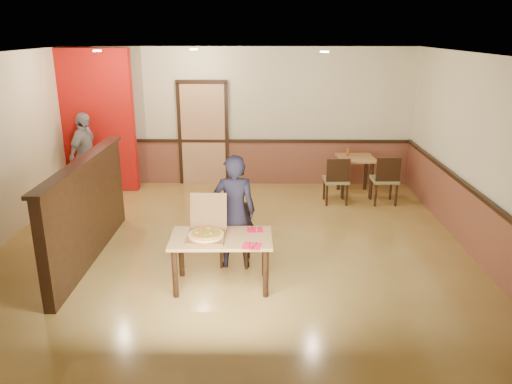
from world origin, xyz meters
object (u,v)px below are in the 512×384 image
side_table (355,166)px  diner (235,212)px  main_table (221,245)px  side_chair_left (337,179)px  pizza_box (207,232)px  condiment (348,152)px  side_chair_right (385,178)px  passerby (85,155)px  diner_chair (236,231)px

side_table → diner: (-2.18, -3.22, 0.22)m
main_table → diner: 0.63m
side_chair_left → pizza_box: bearing=55.9°
side_table → condiment: (-0.15, 0.10, 0.25)m
pizza_box → side_table: bearing=57.9°
pizza_box → side_chair_right: bearing=48.4°
condiment → diner: bearing=-121.5°
diner → pizza_box: (-0.31, -0.58, -0.06)m
side_chair_right → passerby: (-5.70, 0.47, 0.31)m
side_chair_right → diner: bearing=43.2°
side_table → condiment: bearing=146.5°
side_chair_right → side_table: bearing=-55.3°
main_table → passerby: 4.68m
side_table → main_table: bearing=-121.5°
diner → main_table: bearing=72.9°
side_chair_right → passerby: 5.73m
side_chair_left → pizza_box: 3.79m
side_chair_left → passerby: 4.83m
side_table → passerby: bearing=-178.4°
side_chair_left → side_chair_right: (0.90, -0.00, 0.01)m
main_table → condiment: bearing=59.3°
side_chair_right → pizza_box: 4.34m
diner → condiment: bearing=-125.3°
side_chair_right → side_table: (-0.45, 0.62, 0.07)m
main_table → side_table: side_table is taller
diner_chair → side_chair_left: side_chair_left is taller
side_chair_right → passerby: bearing=-6.2°
main_table → condiment: 4.46m
side_chair_left → passerby: bearing=-6.9°
diner_chair → passerby: size_ratio=0.51×
diner_chair → side_chair_right: (2.63, 2.46, 0.05)m
side_chair_left → side_chair_right: bearing=178.6°
diner → passerby: (-3.06, 3.08, 0.02)m
side_table → side_chair_right: bearing=-53.9°
diner_chair → main_table: bearing=-97.1°
side_chair_right → pizza_box: (-2.95, -3.18, 0.23)m
main_table → passerby: (-2.93, 3.65, 0.25)m
side_chair_left → side_chair_right: size_ratio=0.97×
diner_chair → side_chair_right: bearing=46.8°
passerby → side_table: bearing=-75.7°
side_table → pizza_box: pizza_box is taller
main_table → pizza_box: (-0.18, -0.00, 0.17)m
side_chair_right → passerby: size_ratio=0.57×
main_table → passerby: bearing=127.3°
main_table → diner: (0.14, 0.57, 0.22)m
side_table → diner: 3.90m
diner_chair → side_chair_right: 3.60m
side_chair_left → diner: size_ratio=0.57×
side_chair_left → side_table: (0.45, 0.62, 0.08)m
side_chair_right → side_table: size_ratio=1.24×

